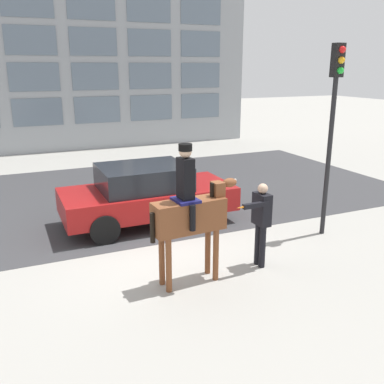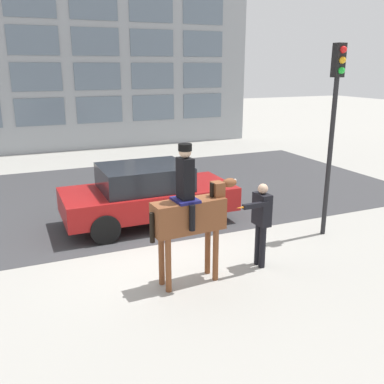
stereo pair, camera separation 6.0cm
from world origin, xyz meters
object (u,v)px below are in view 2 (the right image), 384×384
mounted_horse_lead (190,212)px  street_car_near_lane (147,193)px  traffic_light (334,112)px  pedestrian_bystander (261,219)px

mounted_horse_lead → street_car_near_lane: mounted_horse_lead is taller
street_car_near_lane → traffic_light: bearing=-33.2°
pedestrian_bystander → traffic_light: size_ratio=0.39×
mounted_horse_lead → pedestrian_bystander: bearing=-1.9°
mounted_horse_lead → street_car_near_lane: bearing=82.2°
pedestrian_bystander → street_car_near_lane: size_ratio=0.40×
street_car_near_lane → traffic_light: (3.69, -2.41, 2.13)m
mounted_horse_lead → traffic_light: (3.92, 0.93, 1.54)m
street_car_near_lane → traffic_light: traffic_light is taller
pedestrian_bystander → street_car_near_lane: (-1.32, 3.30, -0.22)m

